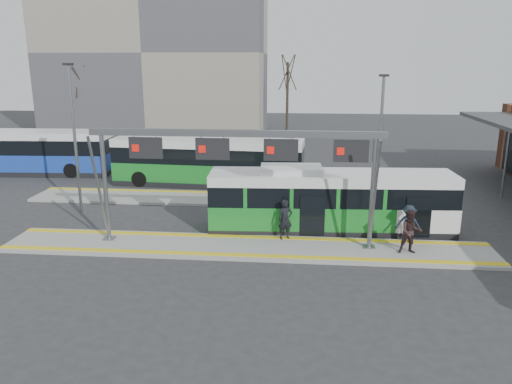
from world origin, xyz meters
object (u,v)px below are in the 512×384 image
(gantry, at_px, (238,154))
(hero_bus, at_px, (330,202))
(passenger_c, at_px, (408,224))
(passenger_a, at_px, (285,220))
(passenger_b, at_px, (411,232))

(gantry, bearing_deg, hero_bus, 31.96)
(gantry, height_order, passenger_c, gantry)
(gantry, distance_m, passenger_c, 8.38)
(gantry, xyz_separation_m, passenger_a, (2.06, 0.85, -3.21))
(gantry, distance_m, passenger_a, 3.91)
(gantry, relative_size, passenger_a, 6.94)
(hero_bus, xyz_separation_m, passenger_b, (3.30, -3.09, -0.38))
(passenger_a, distance_m, passenger_b, 5.60)
(passenger_b, height_order, passenger_c, passenger_b)
(gantry, height_order, passenger_b, gantry)
(gantry, distance_m, hero_bus, 5.69)
(hero_bus, bearing_deg, passenger_a, -143.34)
(passenger_b, xyz_separation_m, passenger_c, (0.17, 1.31, -0.08))
(hero_bus, height_order, passenger_b, hero_bus)
(passenger_b, bearing_deg, passenger_a, 162.76)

